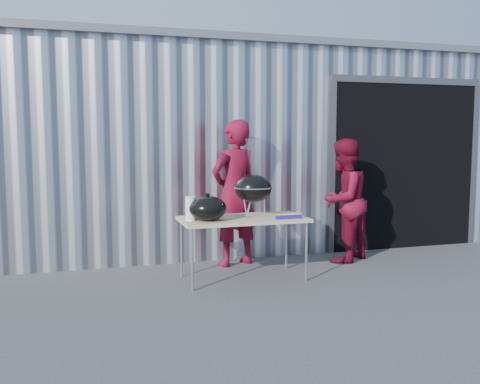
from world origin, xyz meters
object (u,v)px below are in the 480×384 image
object	(u,v)px
kettle_grill	(253,182)
person_bystander	(343,200)
folding_table	(243,221)
person_cook	(235,193)

from	to	relation	value
kettle_grill	person_bystander	xyz separation A→B (m)	(1.45, 0.44, -0.32)
kettle_grill	person_bystander	bearing A→B (deg)	16.76
folding_table	kettle_grill	bearing A→B (deg)	19.94
folding_table	kettle_grill	size ratio (longest dim) A/B	1.59
folding_table	person_cook	distance (m)	0.77
folding_table	kettle_grill	world-z (taller)	kettle_grill
person_cook	kettle_grill	bearing A→B (deg)	72.72
kettle_grill	person_cook	bearing A→B (deg)	92.98
person_bystander	folding_table	bearing A→B (deg)	-15.84
folding_table	person_cook	xyz separation A→B (m)	(0.11, 0.72, 0.26)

